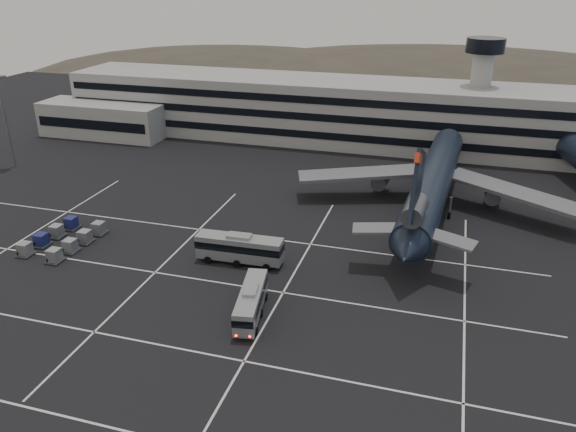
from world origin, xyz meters
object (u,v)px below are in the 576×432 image
at_px(trijet_main, 433,183).
at_px(uld_cluster, 63,238).
at_px(bus_near, 251,301).
at_px(bus_far, 240,247).

bearing_deg(trijet_main, uld_cluster, -147.90).
relative_size(bus_near, uld_cluster, 0.87).
xyz_separation_m(trijet_main, uld_cluster, (-51.20, -27.52, -4.30)).
relative_size(trijet_main, uld_cluster, 4.67).
bearing_deg(uld_cluster, bus_far, 4.62).
height_order(bus_far, uld_cluster, bus_far).
bearing_deg(trijet_main, bus_near, -112.46).
height_order(bus_near, bus_far, bus_far).
xyz_separation_m(bus_far, uld_cluster, (-26.96, -2.18, -1.39)).
xyz_separation_m(trijet_main, bus_near, (-18.33, -37.09, -3.22)).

